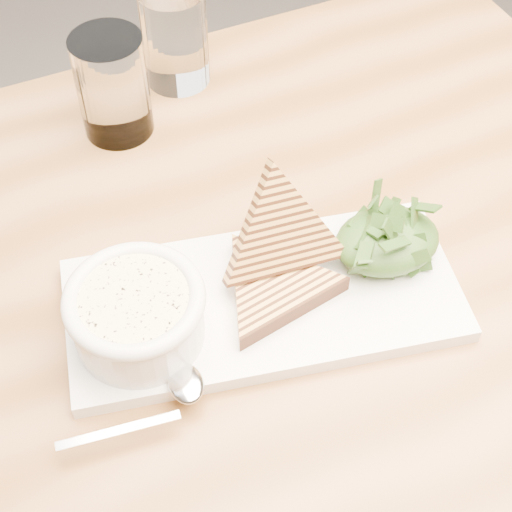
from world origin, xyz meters
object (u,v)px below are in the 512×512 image
object	(u,v)px
glass_near	(113,86)
platter	(263,300)
table_top	(189,294)
soup_bowl	(138,319)
glass_far	(175,37)

from	to	relation	value
glass_near	platter	bearing A→B (deg)	-76.86
platter	table_top	bearing A→B (deg)	138.82
table_top	glass_near	size ratio (longest dim) A/B	9.15
soup_bowl	glass_near	world-z (taller)	glass_near
platter	soup_bowl	size ratio (longest dim) A/B	3.17
soup_bowl	glass_near	distance (m)	0.30
glass_near	glass_far	bearing A→B (deg)	35.79
soup_bowl	table_top	bearing A→B (deg)	42.72
table_top	platter	world-z (taller)	platter
table_top	glass_near	xyz separation A→B (m)	(-0.01, 0.24, 0.08)
glass_near	glass_far	distance (m)	0.11
platter	soup_bowl	distance (m)	0.12
soup_bowl	glass_near	xyz separation A→B (m)	(0.05, 0.29, 0.02)
glass_far	glass_near	bearing A→B (deg)	-144.21
soup_bowl	glass_far	distance (m)	0.38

